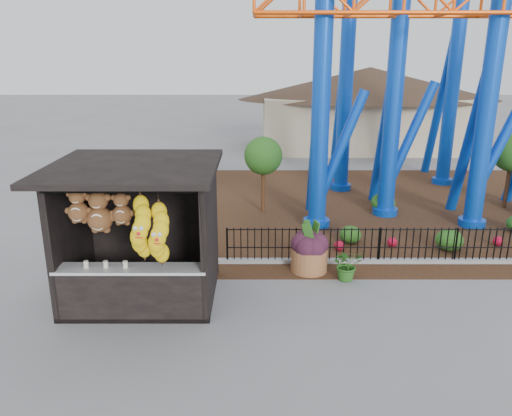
{
  "coord_description": "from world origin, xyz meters",
  "views": [
    {
      "loc": [
        -0.44,
        -9.18,
        5.31
      ],
      "look_at": [
        -0.44,
        1.5,
        2.0
      ],
      "focal_mm": 35.0,
      "sensor_mm": 36.0,
      "label": 1
    }
  ],
  "objects_px": {
    "roller_coaster": "(426,18)",
    "prize_booth": "(138,237)",
    "terracotta_planter": "(309,260)",
    "potted_plant": "(347,264)"
  },
  "relations": [
    {
      "from": "roller_coaster",
      "to": "prize_booth",
      "type": "bearing_deg",
      "value": -137.97
    },
    {
      "from": "terracotta_planter",
      "to": "potted_plant",
      "type": "height_order",
      "value": "potted_plant"
    },
    {
      "from": "prize_booth",
      "to": "potted_plant",
      "type": "distance_m",
      "value": 5.04
    },
    {
      "from": "roller_coaster",
      "to": "potted_plant",
      "type": "xyz_separation_m",
      "value": [
        -3.33,
        -6.21,
        -6.04
      ]
    },
    {
      "from": "roller_coaster",
      "to": "terracotta_planter",
      "type": "relative_size",
      "value": 11.94
    },
    {
      "from": "terracotta_planter",
      "to": "potted_plant",
      "type": "bearing_deg",
      "value": -29.86
    },
    {
      "from": "terracotta_planter",
      "to": "roller_coaster",
      "type": "bearing_deg",
      "value": 53.59
    },
    {
      "from": "potted_plant",
      "to": "terracotta_planter",
      "type": "bearing_deg",
      "value": 141.07
    },
    {
      "from": "prize_booth",
      "to": "potted_plant",
      "type": "relative_size",
      "value": 4.36
    },
    {
      "from": "roller_coaster",
      "to": "potted_plant",
      "type": "distance_m",
      "value": 9.29
    }
  ]
}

